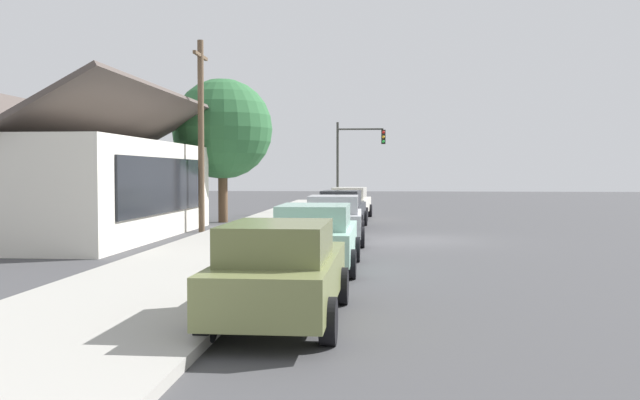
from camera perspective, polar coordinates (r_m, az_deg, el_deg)
ground_plane at (r=23.89m, az=7.93°, el=-3.32°), size 120.00×120.00×0.00m
sidewalk_curb at (r=24.24m, az=-5.42°, el=-3.04°), size 60.00×4.20×0.16m
car_olive at (r=10.64m, az=-3.28°, el=-5.96°), size 4.63×1.95×1.59m
car_seafoam at (r=16.29m, az=-0.37°, el=-3.06°), size 4.60×2.04×1.59m
car_silver at (r=22.35m, az=1.19°, el=-1.60°), size 4.45×2.08×1.59m
car_charcoal at (r=28.44m, az=1.85°, el=-0.75°), size 4.40×2.10×1.59m
car_ivory at (r=34.25m, az=2.56°, el=-0.22°), size 4.97×2.18×1.59m
storefront_building at (r=25.89m, az=-19.55°, el=1.14°), size 12.48×6.76×5.29m
shade_tree at (r=32.15m, az=-8.19°, el=5.91°), size 4.67×4.67×6.71m
traffic_light_main at (r=38.72m, az=3.06°, el=4.03°), size 0.37×2.79×5.20m
utility_pole_wooden at (r=27.10m, az=-9.97°, el=5.65°), size 1.80×0.24×7.50m
fire_hydrant_red at (r=15.76m, az=-5.93°, el=-4.42°), size 0.22×0.22×0.71m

